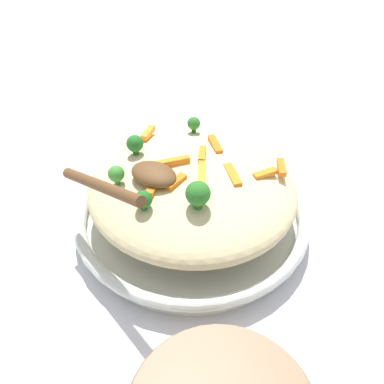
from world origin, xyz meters
TOP-DOWN VIEW (x-y plane):
  - ground_plane at (0.00, 0.00)m, footprint 2.40×2.40m
  - serving_bowl at (0.00, 0.00)m, footprint 0.30×0.30m
  - pasta_mound at (0.00, 0.00)m, footprint 0.26×0.25m
  - carrot_piece_0 at (0.05, 0.01)m, footprint 0.04×0.03m
  - carrot_piece_1 at (-0.02, -0.06)m, footprint 0.02×0.03m
  - carrot_piece_2 at (0.00, 0.02)m, footprint 0.02×0.03m
  - carrot_piece_3 at (-0.00, -0.03)m, footprint 0.01×0.03m
  - carrot_piece_4 at (0.02, -0.01)m, footprint 0.03×0.04m
  - carrot_piece_5 at (0.09, 0.06)m, footprint 0.02×0.03m
  - carrot_piece_6 at (-0.02, -0.01)m, footprint 0.03×0.04m
  - carrot_piece_7 at (-0.00, 0.06)m, footprint 0.03×0.03m
  - carrot_piece_8 at (0.08, 0.04)m, footprint 0.02×0.03m
  - carrot_piece_9 at (-0.09, 0.04)m, footprint 0.01×0.03m
  - broccoli_floret_0 at (0.04, -0.05)m, footprint 0.03×0.03m
  - broccoli_floret_1 at (-0.04, 0.07)m, footprint 0.02×0.02m
  - broccoli_floret_2 at (-0.06, -0.06)m, footprint 0.02×0.02m
  - broccoli_floret_3 at (-0.01, -0.08)m, footprint 0.02×0.02m
  - broccoli_floret_4 at (-0.08, -0.01)m, footprint 0.02×0.02m
  - serving_spoon at (-0.03, -0.06)m, footprint 0.14×0.11m

SIDE VIEW (x-z plane):
  - ground_plane at x=0.00m, z-range 0.00..0.00m
  - serving_bowl at x=0.00m, z-range 0.00..0.04m
  - pasta_mound at x=0.00m, z-range 0.03..0.10m
  - carrot_piece_8 at x=0.08m, z-range 0.09..0.10m
  - carrot_piece_5 at x=0.09m, z-range 0.09..0.10m
  - carrot_piece_9 at x=-0.09m, z-range 0.09..0.10m
  - carrot_piece_0 at x=0.05m, z-range 0.09..0.10m
  - carrot_piece_7 at x=0.00m, z-range 0.10..0.10m
  - carrot_piece_1 at x=-0.02m, z-range 0.10..0.10m
  - carrot_piece_3 at x=0.00m, z-range 0.10..0.10m
  - carrot_piece_4 at x=0.02m, z-range 0.10..0.11m
  - carrot_piece_2 at x=0.00m, z-range 0.10..0.11m
  - carrot_piece_6 at x=-0.02m, z-range 0.10..0.11m
  - broccoli_floret_3 at x=-0.01m, z-range 0.09..0.12m
  - broccoli_floret_1 at x=-0.04m, z-range 0.09..0.12m
  - broccoli_floret_2 at x=-0.06m, z-range 0.09..0.12m
  - broccoli_floret_4 at x=-0.08m, z-range 0.10..0.12m
  - serving_spoon at x=-0.03m, z-range 0.08..0.14m
  - broccoli_floret_0 at x=0.04m, z-range 0.10..0.13m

